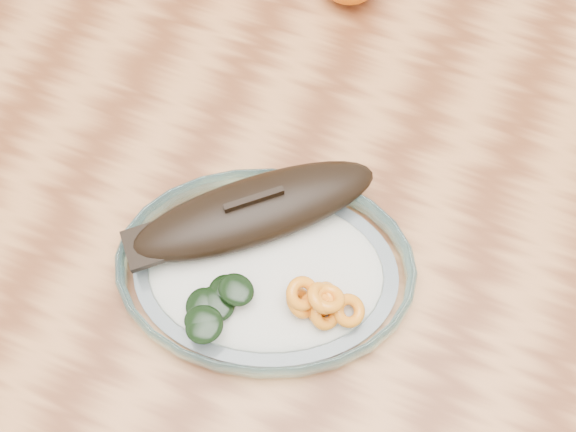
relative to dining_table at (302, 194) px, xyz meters
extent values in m
plane|color=slate|center=(0.00, 0.00, -0.65)|extent=(3.00, 3.00, 0.00)
cube|color=#612F17|center=(0.00, 0.00, 0.08)|extent=(1.20, 0.80, 0.04)
cylinder|color=brown|center=(-0.54, 0.34, -0.30)|extent=(0.06, 0.06, 0.71)
ellipsoid|color=white|center=(0.02, -0.14, 0.10)|extent=(0.62, 0.52, 0.01)
torus|color=#97E3EA|center=(0.02, -0.14, 0.11)|extent=(0.66, 0.66, 0.03)
ellipsoid|color=silver|center=(0.02, -0.14, 0.12)|extent=(0.55, 0.46, 0.02)
ellipsoid|color=black|center=(-0.01, -0.10, 0.15)|extent=(0.24, 0.22, 0.04)
ellipsoid|color=black|center=(-0.01, -0.10, 0.14)|extent=(0.20, 0.19, 0.02)
cube|color=black|center=(-0.10, -0.17, 0.15)|extent=(0.06, 0.06, 0.01)
cube|color=black|center=(-0.01, -0.10, 0.17)|extent=(0.05, 0.04, 0.02)
torus|color=orange|center=(0.09, -0.17, 0.14)|extent=(0.04, 0.04, 0.03)
torus|color=orange|center=(0.11, -0.16, 0.14)|extent=(0.04, 0.04, 0.02)
torus|color=orange|center=(0.08, -0.15, 0.14)|extent=(0.04, 0.04, 0.04)
torus|color=orange|center=(0.08, -0.16, 0.14)|extent=(0.05, 0.03, 0.04)
torus|color=orange|center=(0.09, -0.17, 0.14)|extent=(0.04, 0.04, 0.03)
torus|color=orange|center=(0.06, -0.17, 0.14)|extent=(0.04, 0.05, 0.04)
torus|color=orange|center=(0.08, -0.16, 0.15)|extent=(0.04, 0.04, 0.04)
torus|color=orange|center=(0.06, -0.16, 0.15)|extent=(0.05, 0.05, 0.03)
torus|color=orange|center=(0.08, -0.16, 0.15)|extent=(0.04, 0.04, 0.03)
ellipsoid|color=black|center=(-0.01, -0.20, 0.14)|extent=(0.04, 0.04, 0.01)
ellipsoid|color=black|center=(-0.01, -0.18, 0.14)|extent=(0.05, 0.05, 0.01)
ellipsoid|color=black|center=(-0.02, -0.20, 0.14)|extent=(0.04, 0.04, 0.01)
ellipsoid|color=black|center=(-0.02, -0.22, 0.15)|extent=(0.04, 0.04, 0.01)
ellipsoid|color=black|center=(0.00, -0.18, 0.15)|extent=(0.04, 0.04, 0.01)
ellipsoid|color=black|center=(-0.01, -0.22, 0.15)|extent=(0.05, 0.05, 0.01)
camera|label=1|loc=(0.13, -0.37, 0.78)|focal=45.00mm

